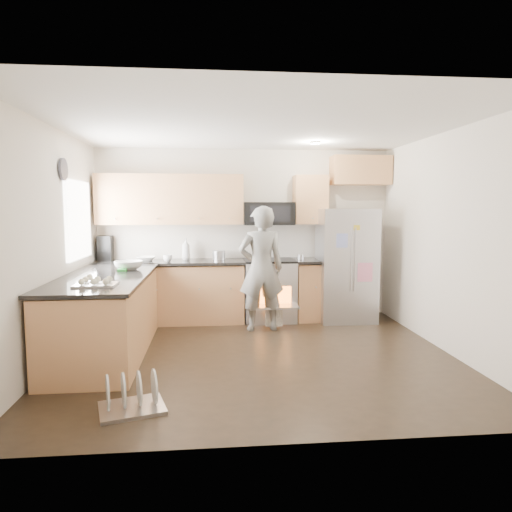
{
  "coord_description": "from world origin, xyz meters",
  "views": [
    {
      "loc": [
        -0.51,
        -5.1,
        1.7
      ],
      "look_at": [
        0.03,
        0.5,
        1.11
      ],
      "focal_mm": 32.0,
      "sensor_mm": 36.0,
      "label": 1
    }
  ],
  "objects": [
    {
      "name": "ground",
      "position": [
        0.0,
        0.0,
        0.0
      ],
      "size": [
        4.5,
        4.5,
        0.0
      ],
      "primitive_type": "plane",
      "color": "black",
      "rests_on": "ground"
    },
    {
      "name": "room_shell",
      "position": [
        -0.04,
        0.02,
        1.67
      ],
      "size": [
        4.54,
        4.04,
        2.62
      ],
      "color": "silver",
      "rests_on": "ground"
    },
    {
      "name": "back_cabinet_run",
      "position": [
        -0.59,
        1.75,
        0.96
      ],
      "size": [
        4.45,
        0.64,
        2.5
      ],
      "color": "#BB824A",
      "rests_on": "ground"
    },
    {
      "name": "peninsula",
      "position": [
        -1.75,
        0.25,
        0.46
      ],
      "size": [
        0.96,
        2.36,
        1.04
      ],
      "color": "#BB824A",
      "rests_on": "ground"
    },
    {
      "name": "stove_range",
      "position": [
        0.35,
        1.69,
        0.68
      ],
      "size": [
        0.76,
        0.97,
        1.79
      ],
      "color": "#B7B7BC",
      "rests_on": "ground"
    },
    {
      "name": "refrigerator",
      "position": [
        1.5,
        1.55,
        0.85
      ],
      "size": [
        0.84,
        0.67,
        1.69
      ],
      "rotation": [
        0.0,
        0.0,
        -0.01
      ],
      "color": "#B7B7BC",
      "rests_on": "ground"
    },
    {
      "name": "person",
      "position": [
        0.17,
        1.13,
        0.87
      ],
      "size": [
        0.66,
        0.46,
        1.73
      ],
      "primitive_type": "imported",
      "rotation": [
        0.0,
        0.0,
        3.22
      ],
      "color": "gray",
      "rests_on": "ground"
    },
    {
      "name": "dish_rack",
      "position": [
        -1.2,
        -1.31,
        0.09
      ],
      "size": [
        0.63,
        0.56,
        0.33
      ],
      "rotation": [
        0.0,
        0.0,
        0.28
      ],
      "color": "#B7B7BC",
      "rests_on": "ground"
    }
  ]
}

